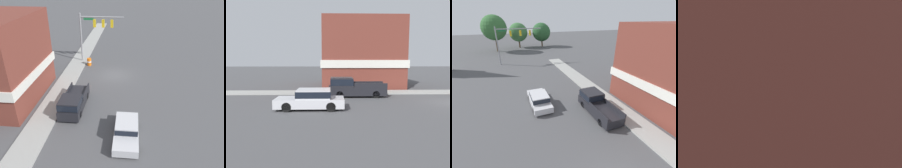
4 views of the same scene
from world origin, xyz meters
TOP-DOWN VIEW (x-y plane):
  - ground_plane at (0.00, 0.00)m, footprint 200.00×200.00m
  - sidewalk_curb at (5.70, 0.00)m, footprint 2.40×60.00m
  - car_lead at (-1.92, 11.67)m, footprint 1.93×4.86m
  - pickup_truck_parked at (3.32, 8.32)m, footprint 1.95×5.41m
  - corner_brick_building at (12.71, 6.42)m, footprint 10.92×10.16m
  - church_steeple at (-15.93, 28.73)m, footprint 3.16×3.16m

SIDE VIEW (x-z plane):
  - ground_plane at x=0.00m, z-range 0.00..0.00m
  - sidewalk_curb at x=5.70m, z-range 0.00..0.14m
  - car_lead at x=-1.92m, z-range 0.03..1.48m
  - pickup_truck_parked at x=3.32m, z-range -0.01..1.84m
  - corner_brick_building at x=12.71m, z-range -0.13..8.51m
  - church_steeple at x=-15.93m, z-range 0.28..12.18m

